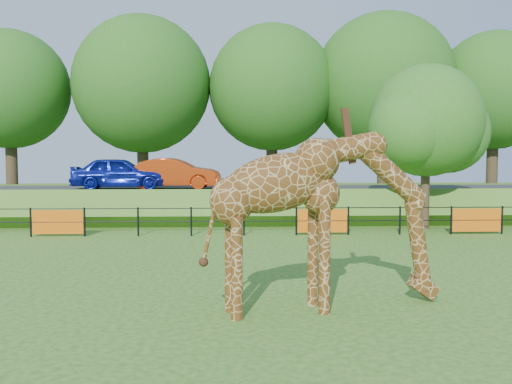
% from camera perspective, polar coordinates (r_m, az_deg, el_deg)
% --- Properties ---
extents(ground, '(90.00, 90.00, 0.00)m').
position_cam_1_polar(ground, '(13.90, -0.59, -9.21)').
color(ground, '#2B5A16').
rests_on(ground, ground).
extents(giraffe, '(5.13, 1.97, 3.61)m').
position_cam_1_polar(giraffe, '(11.55, 7.03, -2.85)').
color(giraffe, '#5B3412').
rests_on(giraffe, ground).
extents(perimeter_fence, '(28.07, 0.10, 1.10)m').
position_cam_1_polar(perimeter_fence, '(21.68, -1.21, -2.94)').
color(perimeter_fence, black).
rests_on(perimeter_fence, ground).
extents(embankment, '(40.00, 9.00, 1.30)m').
position_cam_1_polar(embankment, '(29.13, -1.48, -0.95)').
color(embankment, '#2B5A16').
rests_on(embankment, ground).
extents(road, '(40.00, 5.00, 0.12)m').
position_cam_1_polar(road, '(27.58, -1.44, 0.25)').
color(road, '#323235').
rests_on(road, embankment).
extents(car_blue, '(4.59, 2.11, 1.53)m').
position_cam_1_polar(car_blue, '(27.74, -13.47, 1.86)').
color(car_blue, '#1423A7').
rests_on(car_blue, road).
extents(car_red, '(4.53, 1.90, 1.46)m').
position_cam_1_polar(car_red, '(27.46, -8.18, 1.84)').
color(car_red, '#BF370D').
rests_on(car_red, road).
extents(visitor, '(0.56, 0.41, 1.42)m').
position_cam_1_polar(visitor, '(23.11, 5.69, -2.13)').
color(visitor, black).
rests_on(visitor, ground).
extents(tree_east, '(5.40, 4.71, 6.76)m').
position_cam_1_polar(tree_east, '(24.51, 16.87, 6.43)').
color(tree_east, '#302415').
rests_on(tree_east, ground).
extents(bg_tree_line, '(37.30, 8.80, 11.82)m').
position_cam_1_polar(bg_tree_line, '(35.82, 1.43, 10.46)').
color(bg_tree_line, '#302415').
rests_on(bg_tree_line, ground).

